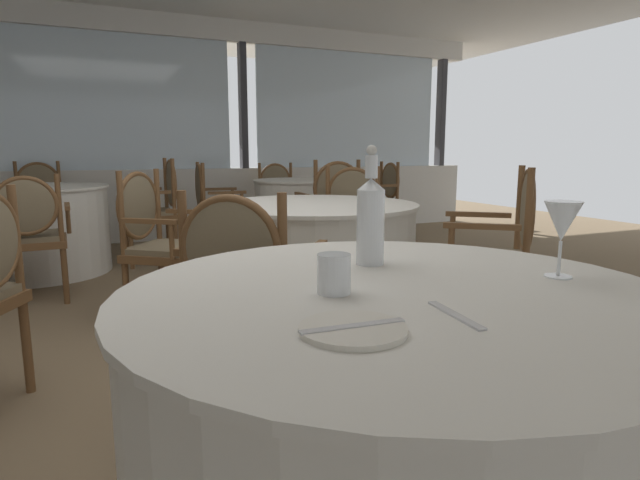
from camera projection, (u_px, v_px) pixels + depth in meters
name	position (u px, v px, depth m)	size (l,w,h in m)	color
ground_plane	(175.00, 376.00, 2.49)	(14.13, 14.13, 0.00)	#756047
window_wall_far	(117.00, 152.00, 5.99)	(9.61, 0.14, 2.62)	silver
foreground_table	(392.00, 446.00, 1.22)	(1.23, 1.23, 0.76)	silver
side_plate	(353.00, 329.00, 0.88)	(0.18, 0.18, 0.01)	silver
butter_knife	(353.00, 326.00, 0.87)	(0.19, 0.02, 0.00)	silver
dinner_fork	(455.00, 315.00, 0.96)	(0.17, 0.02, 0.00)	silver
water_bottle	(371.00, 218.00, 1.38)	(0.07, 0.07, 0.32)	white
wine_glass	(562.00, 223.00, 1.23)	(0.09, 0.09, 0.18)	white
water_tumbler	(334.00, 274.00, 1.11)	(0.07, 0.07, 0.09)	white
background_table_0	(314.00, 268.00, 3.09)	(1.21, 1.21, 0.76)	silver
dining_chair_0_0	(245.00, 285.00, 2.08)	(0.66, 0.65, 0.92)	brown
dining_chair_0_1	(500.00, 243.00, 2.79)	(0.65, 0.66, 0.99)	brown
dining_chair_0_2	(349.00, 217.00, 4.04)	(0.66, 0.65, 0.95)	brown
dining_chair_0_3	(157.00, 234.00, 3.32)	(0.65, 0.66, 0.95)	brown
background_table_2	(37.00, 230.00, 4.55)	(1.22, 1.22, 0.76)	silver
dining_chair_2_0	(159.00, 202.00, 4.97)	(0.49, 0.55, 1.00)	brown
dining_chair_2_1	(39.00, 200.00, 5.44)	(0.55, 0.49, 0.96)	brown
dining_chair_2_3	(29.00, 229.00, 3.61)	(0.55, 0.49, 0.91)	brown
background_table_3	(301.00, 215.00, 5.58)	(1.01, 1.01, 0.76)	silver
dining_chair_3_0	(333.00, 207.00, 4.68)	(0.56, 0.50, 0.99)	brown
dining_chair_3_1	(380.00, 196.00, 5.86)	(0.50, 0.56, 0.95)	brown
dining_chair_3_2	(278.00, 193.00, 6.41)	(0.56, 0.50, 0.92)	brown
dining_chair_3_3	(212.00, 203.00, 5.24)	(0.50, 0.56, 0.95)	brown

